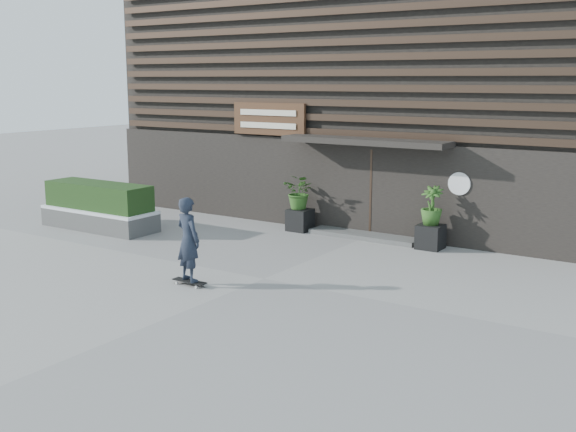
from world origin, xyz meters
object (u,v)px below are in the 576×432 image
Objects in this scene: planter_pot_left at (300,220)px; planter_pot_right at (430,237)px; raised_bed at (100,220)px; skateboarder at (188,240)px.

planter_pot_left is 1.00× the size of planter_pot_right.
planter_pot_right is (3.80, 0.00, 0.00)m from planter_pot_left.
planter_pot_right is 0.17× the size of raised_bed.
planter_pot_left is 0.17× the size of raised_bed.
skateboarder is at bearing -80.82° from planter_pot_left.
raised_bed is at bearing -161.80° from planter_pot_right.
planter_pot_left reaches higher than raised_bed.
planter_pot_left is at bearing 180.00° from planter_pot_right.
planter_pot_right is 6.35m from skateboarder.
raised_bed is at bearing -149.56° from planter_pot_left.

